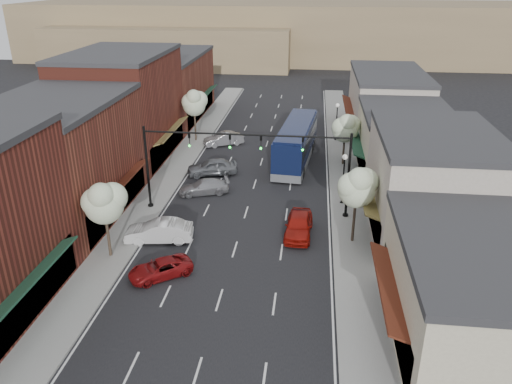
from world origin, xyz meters
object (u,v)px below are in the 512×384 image
(lamp_post_near, at_px, (344,171))
(parked_car_d, at_px, (212,167))
(parked_car_b, at_px, (159,231))
(tree_left_far, at_px, (194,102))
(coach_bus, at_px, (296,142))
(signal_mast_left, at_px, (175,156))
(tree_left_near, at_px, (104,202))
(signal_mast_right, at_px, (318,162))
(tree_right_near, at_px, (358,186))
(tree_right_far, at_px, (346,127))
(parked_car_e, at_px, (224,139))
(parked_car_a, at_px, (160,269))
(red_hatchback, at_px, (299,225))
(parked_car_c, at_px, (204,187))
(lamp_post_far, at_px, (337,116))

(lamp_post_near, height_order, parked_car_d, lamp_post_near)
(lamp_post_near, height_order, parked_car_b, lamp_post_near)
(tree_left_far, distance_m, lamp_post_near, 22.33)
(tree_left_far, relative_size, lamp_post_near, 1.38)
(tree_left_far, xyz_separation_m, coach_bus, (11.76, -5.36, -2.54))
(signal_mast_left, bearing_deg, parked_car_b, -89.96)
(lamp_post_near, bearing_deg, signal_mast_left, -169.44)
(signal_mast_left, xyz_separation_m, tree_left_near, (-2.63, -8.05, -0.40))
(signal_mast_right, distance_m, tree_right_near, 4.89)
(tree_right_far, distance_m, lamp_post_near, 9.51)
(parked_car_e, bearing_deg, parked_car_a, -26.95)
(signal_mast_right, bearing_deg, tree_left_far, 127.71)
(red_hatchback, xyz_separation_m, parked_car_c, (-8.59, 6.68, -0.18))
(signal_mast_right, xyz_separation_m, lamp_post_near, (2.18, 2.50, -1.62))
(signal_mast_right, height_order, parked_car_a, signal_mast_right)
(signal_mast_right, height_order, tree_right_far, signal_mast_right)
(signal_mast_left, bearing_deg, tree_left_near, -108.10)
(lamp_post_near, relative_size, parked_car_e, 0.99)
(red_hatchback, distance_m, parked_car_b, 10.23)
(tree_right_far, height_order, parked_car_c, tree_right_far)
(parked_car_a, relative_size, parked_car_b, 0.84)
(lamp_post_far, xyz_separation_m, parked_car_c, (-12.00, -16.64, -2.36))
(tree_right_far, distance_m, parked_car_c, 15.57)
(lamp_post_far, height_order, coach_bus, lamp_post_far)
(red_hatchback, relative_size, parked_car_b, 0.99)
(red_hatchback, bearing_deg, coach_bus, 95.92)
(tree_left_near, xyz_separation_m, parked_car_c, (4.05, 11.41, -3.58))
(tree_right_near, height_order, parked_car_d, tree_right_near)
(lamp_post_far, height_order, parked_car_e, lamp_post_far)
(lamp_post_far, xyz_separation_m, parked_car_e, (-12.64, -3.05, -2.27))
(signal_mast_right, distance_m, coach_bus, 13.02)
(parked_car_b, relative_size, parked_car_c, 1.10)
(tree_right_near, distance_m, red_hatchback, 5.42)
(parked_car_b, distance_m, parked_car_c, 8.89)
(tree_right_far, bearing_deg, parked_car_e, 159.21)
(signal_mast_left, distance_m, lamp_post_far, 24.14)
(parked_car_b, bearing_deg, tree_right_near, 87.28)
(parked_car_a, bearing_deg, parked_car_d, 144.48)
(lamp_post_near, bearing_deg, tree_left_near, -146.67)
(tree_right_near, height_order, parked_car_b, tree_right_near)
(parked_car_d, bearing_deg, parked_car_c, -15.19)
(signal_mast_left, bearing_deg, tree_right_far, 40.54)
(signal_mast_left, relative_size, parked_car_d, 1.72)
(tree_left_far, height_order, lamp_post_near, tree_left_far)
(signal_mast_right, height_order, lamp_post_far, signal_mast_right)
(lamp_post_near, distance_m, parked_car_a, 17.44)
(parked_car_d, bearing_deg, tree_right_far, 90.75)
(tree_right_far, distance_m, coach_bus, 5.25)
(tree_right_far, xyz_separation_m, parked_car_a, (-12.55, -21.86, -3.42))
(signal_mast_left, distance_m, parked_car_b, 6.63)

